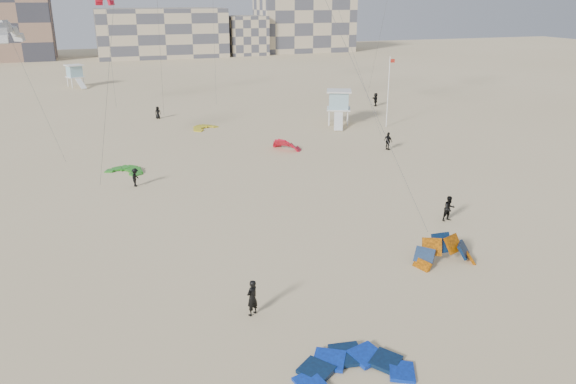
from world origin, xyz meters
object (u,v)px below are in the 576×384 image
object	(u,v)px
kite_ground_blue	(353,372)
kite_ground_orange	(444,263)
kitesurfer_main	(252,298)
lifeguard_tower_near	(339,107)

from	to	relation	value
kite_ground_blue	kite_ground_orange	distance (m)	12.17
kite_ground_blue	kite_ground_orange	xyz separation A→B (m)	(9.53, 7.56, 0.00)
kite_ground_blue	kite_ground_orange	size ratio (longest dim) A/B	1.23
kite_ground_orange	kitesurfer_main	bearing A→B (deg)	-169.78
kite_ground_orange	kitesurfer_main	xyz separation A→B (m)	(-12.36, -1.81, 0.95)
lifeguard_tower_near	kite_ground_orange	bearing A→B (deg)	-80.73
kite_ground_orange	kitesurfer_main	distance (m)	12.53
kite_ground_blue	lifeguard_tower_near	distance (m)	48.71
kite_ground_blue	lifeguard_tower_near	size ratio (longest dim) A/B	0.77
kite_ground_orange	kitesurfer_main	world-z (taller)	kitesurfer_main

